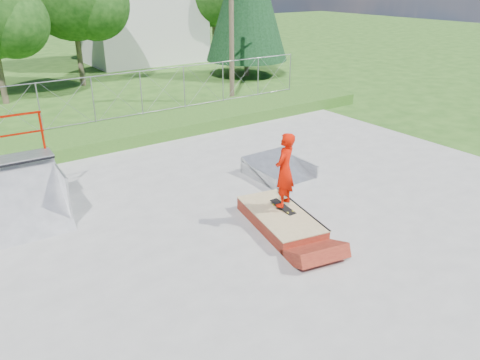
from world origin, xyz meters
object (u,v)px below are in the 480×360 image
object	(u,v)px
skater	(284,173)
flat_bank_ramp	(279,168)
quarter_pipe	(4,181)
grind_box	(280,220)

from	to	relation	value
skater	flat_bank_ramp	bearing A→B (deg)	-154.61
quarter_pipe	flat_bank_ramp	distance (m)	7.71
grind_box	quarter_pipe	bearing A→B (deg)	156.97
grind_box	skater	bearing A→B (deg)	44.91
quarter_pipe	flat_bank_ramp	xyz separation A→B (m)	(7.54, -1.23, -1.03)
grind_box	quarter_pipe	distance (m)	6.74
quarter_pipe	skater	xyz separation A→B (m)	(5.69, -3.61, 0.08)
grind_box	skater	size ratio (longest dim) A/B	1.48
quarter_pipe	flat_bank_ramp	world-z (taller)	quarter_pipe
grind_box	skater	world-z (taller)	skater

